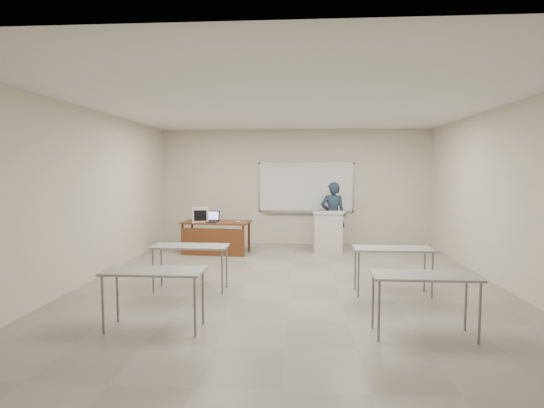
# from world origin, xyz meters

# --- Properties ---
(floor) EXTENTS (7.00, 8.00, 0.01)m
(floor) POSITION_xyz_m (0.00, 0.00, -0.01)
(floor) COLOR gray
(floor) RESTS_ON ground
(whiteboard) EXTENTS (2.48, 0.10, 1.31)m
(whiteboard) POSITION_xyz_m (0.30, 3.97, 1.48)
(whiteboard) COLOR white
(whiteboard) RESTS_ON floor
(student_desks) EXTENTS (4.40, 2.20, 0.73)m
(student_desks) POSITION_xyz_m (-0.00, -1.35, 0.67)
(student_desks) COLOR gray
(student_desks) RESTS_ON floor
(instructor_desk) EXTENTS (1.54, 0.77, 0.75)m
(instructor_desk) POSITION_xyz_m (-1.80, 2.49, 0.56)
(instructor_desk) COLOR #603016
(instructor_desk) RESTS_ON floor
(podium) EXTENTS (0.69, 0.50, 0.96)m
(podium) POSITION_xyz_m (0.80, 2.88, 0.48)
(podium) COLOR #BBB9B3
(podium) RESTS_ON floor
(crt_monitor) EXTENTS (0.37, 0.42, 0.35)m
(crt_monitor) POSITION_xyz_m (-2.15, 2.48, 0.92)
(crt_monitor) COLOR #C2B19F
(crt_monitor) RESTS_ON instructor_desk
(laptop) EXTENTS (0.34, 0.31, 0.25)m
(laptop) POSITION_xyz_m (-1.90, 2.48, 0.81)
(laptop) COLOR black
(laptop) RESTS_ON instructor_desk
(mouse) EXTENTS (0.10, 0.07, 0.04)m
(mouse) POSITION_xyz_m (-1.25, 2.40, 0.77)
(mouse) COLOR #A4A5AB
(mouse) RESTS_ON instructor_desk
(keyboard) EXTENTS (0.49, 0.24, 0.03)m
(keyboard) POSITION_xyz_m (0.95, 2.76, 0.97)
(keyboard) COLOR #C2B19F
(keyboard) RESTS_ON podium
(presenter) EXTENTS (0.61, 0.41, 1.65)m
(presenter) POSITION_xyz_m (0.97, 3.48, 0.82)
(presenter) COLOR black
(presenter) RESTS_ON floor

